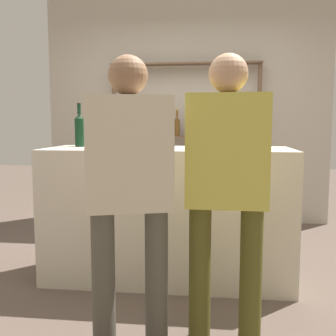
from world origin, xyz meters
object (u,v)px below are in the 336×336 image
Objects in this scene: customer_center at (129,182)px; counter_bottle_1 at (88,131)px; wine_glass at (192,133)px; customer_right at (227,178)px; ice_bucket at (220,133)px; counter_bottle_0 at (112,130)px; counter_bottle_2 at (238,132)px; counter_bottle_3 at (80,130)px; counter_bottle_4 at (262,133)px; cork_jar at (144,141)px.

counter_bottle_1 is at bearing 10.06° from customer_center.
customer_right is at bearing -72.20° from wine_glass.
customer_right reaches higher than ice_bucket.
counter_bottle_0 is 0.23× the size of customer_right.
ice_bucket is at bearing -40.08° from customer_center.
customer_center is at bearing -70.52° from counter_bottle_0.
counter_bottle_1 is 1.00m from wine_glass.
counter_bottle_2 is (0.97, 0.01, -0.01)m from counter_bottle_0.
counter_bottle_3 reaches higher than counter_bottle_4.
customer_right is at bearing -44.92° from counter_bottle_0.
counter_bottle_0 is 0.97m from counter_bottle_2.
ice_bucket is (1.15, 0.02, -0.03)m from counter_bottle_3.
counter_bottle_4 is (1.12, -0.18, -0.02)m from counter_bottle_0.
wine_glass is 0.74× the size of ice_bucket.
cork_jar is at bearing -175.94° from counter_bottle_2.
wine_glass is at bearing -24.36° from counter_bottle_1.
customer_right reaches higher than counter_bottle_3.
counter_bottle_4 is 0.49m from wine_glass.
ice_bucket is (1.12, -0.10, -0.02)m from counter_bottle_1.
counter_bottle_3 is 0.61m from cork_jar.
customer_right is (0.23, -0.72, -0.23)m from wine_glass.
counter_bottle_0 reaches higher than cork_jar.
counter_bottle_0 is at bearing 2.72° from customer_center.
counter_bottle_2 is 0.90m from customer_right.
customer_center is (-0.49, -1.13, -0.23)m from ice_bucket.
counter_bottle_1 is at bearing 155.64° from wine_glass.
customer_right is 1.01× the size of customer_center.
counter_bottle_2 is at bearing -49.63° from ice_bucket.
counter_bottle_4 is 0.76m from customer_right.
ice_bucket is 0.61m from cork_jar.
counter_bottle_1 reaches higher than counter_bottle_4.
counter_bottle_4 is at bearing -8.89° from counter_bottle_0.
counter_bottle_3 is at bearing 155.13° from counter_bottle_0.
counter_bottle_4 is at bearing -49.87° from ice_bucket.
counter_bottle_2 is at bearing 4.06° from cork_jar.
cork_jar is (0.54, -0.32, -0.07)m from counter_bottle_1.
counter_bottle_2 is 0.71m from cork_jar.
wine_glass is 0.10× the size of customer_right.
counter_bottle_4 is at bearing -8.72° from cork_jar.
customer_right reaches higher than wine_glass.
customer_right is at bearing -94.79° from customer_center.
counter_bottle_1 is 1.12m from ice_bucket.
counter_bottle_1 is 0.21× the size of customer_center.
counter_bottle_0 is at bearing 46.12° from customer_right.
counter_bottle_2 is 0.21m from ice_bucket.
counter_bottle_0 is 1.09× the size of counter_bottle_1.
counter_bottle_4 is 1.47× the size of ice_bucket.
counter_bottle_0 is 0.65m from wine_glass.
counter_bottle_3 is 1.60× the size of ice_bucket.
counter_bottle_1 is 0.63m from cork_jar.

